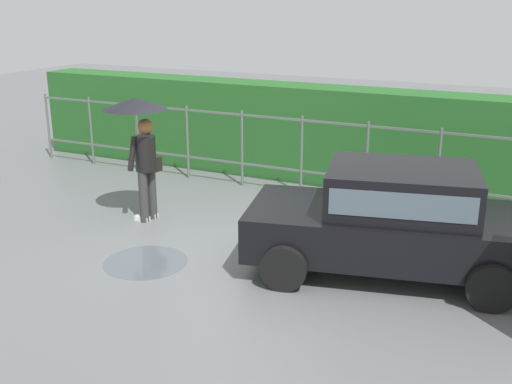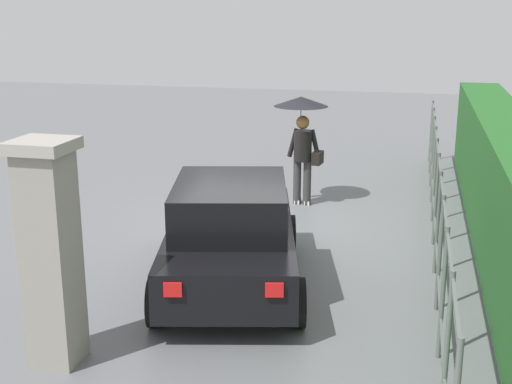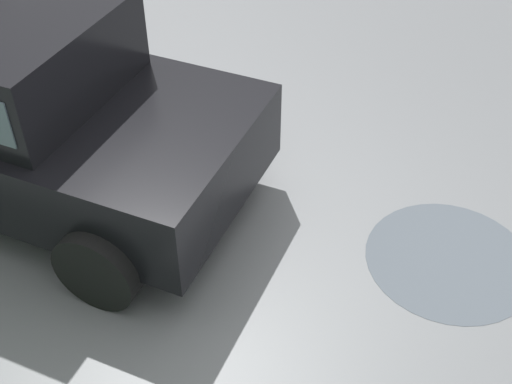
# 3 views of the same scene
# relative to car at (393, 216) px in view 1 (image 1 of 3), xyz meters

# --- Properties ---
(ground_plane) EXTENTS (40.00, 40.00, 0.00)m
(ground_plane) POSITION_rel_car_xyz_m (-2.52, -0.34, -0.80)
(ground_plane) COLOR slate
(car) EXTENTS (3.97, 2.50, 1.48)m
(car) POSITION_rel_car_xyz_m (0.00, 0.00, 0.00)
(car) COLOR black
(car) RESTS_ON ground
(pedestrian) EXTENTS (1.03, 1.03, 2.06)m
(pedestrian) POSITION_rel_car_xyz_m (-4.21, 0.25, 0.73)
(pedestrian) COLOR #333333
(pedestrian) RESTS_ON ground
(fence_section) EXTENTS (12.52, 0.05, 1.50)m
(fence_section) POSITION_rel_car_xyz_m (-2.37, 2.71, 0.02)
(fence_section) COLOR #59605B
(fence_section) RESTS_ON ground
(hedge_row) EXTENTS (13.47, 0.90, 1.90)m
(hedge_row) POSITION_rel_car_xyz_m (-2.37, 3.78, 0.15)
(hedge_row) COLOR #235B23
(hedge_row) RESTS_ON ground
(puddle_near) EXTENTS (1.19, 1.19, 0.00)m
(puddle_near) POSITION_rel_car_xyz_m (-3.18, -1.18, -0.80)
(puddle_near) COLOR #4C545B
(puddle_near) RESTS_ON ground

